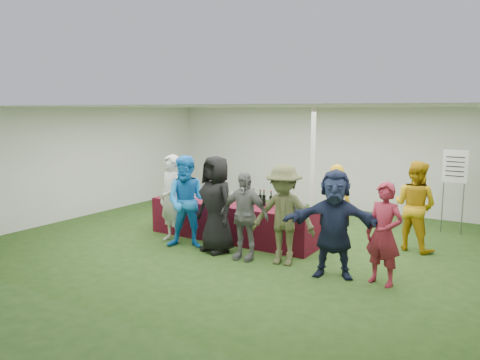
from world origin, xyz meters
The scene contains 18 objects.
ground centered at (0.00, 0.00, 0.00)m, with size 60.00×60.00×0.00m, color #284719.
tent centered at (0.50, 1.20, 1.35)m, with size 10.00×10.00×10.00m.
serving_table centered at (-0.69, -0.12, 0.38)m, with size 3.60×0.80×0.75m, color maroon.
wine_bottles centered at (0.00, 0.03, 0.87)m, with size 0.91×0.13×0.32m.
wine_glasses centered at (-1.56, -0.38, 0.86)m, with size 1.20×0.13×0.16m.
water_bottle centered at (-0.73, -0.04, 0.85)m, with size 0.07×0.07×0.23m.
bar_towel centered at (0.86, -0.07, 0.77)m, with size 0.25×0.18×0.03m, color white.
dump_bucket centered at (0.93, -0.34, 0.84)m, with size 0.24×0.24×0.18m, color slate.
wine_list_sign centered at (3.05, 2.79, 1.32)m, with size 0.50×0.03×1.80m.
staff_pourer centered at (1.19, 0.78, 0.80)m, with size 0.58×0.38×1.59m, color gold.
staff_back centered at (2.62, 1.12, 0.85)m, with size 0.83×0.65×1.70m, color #CA9611.
customer_0 centered at (-1.63, -0.89, 0.88)m, with size 0.64×0.42×1.76m, color silver.
customer_1 centered at (-1.10, -1.02, 0.89)m, with size 0.87×0.67×1.78m, color #197EDB.
customer_2 centered at (-0.49, -0.96, 0.90)m, with size 0.88×0.58×1.81m, color black.
customer_3 centered at (0.18, -1.05, 0.79)m, with size 0.92×0.38×1.58m, color slate.
customer_4 centered at (0.90, -0.93, 0.87)m, with size 1.12×0.64×1.73m, color #4D4F2D.
customer_5 centered at (1.85, -1.05, 0.86)m, with size 1.60×0.51×1.73m, color #19213C.
customer_6 centered at (2.61, -0.98, 0.79)m, with size 0.58×0.38×1.58m, color maroon.
Camera 1 is at (4.40, -7.92, 2.65)m, focal length 35.00 mm.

